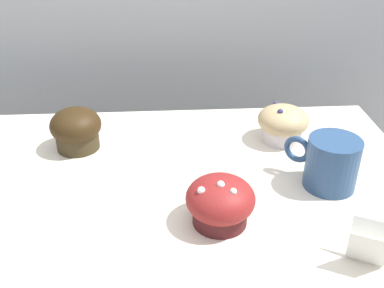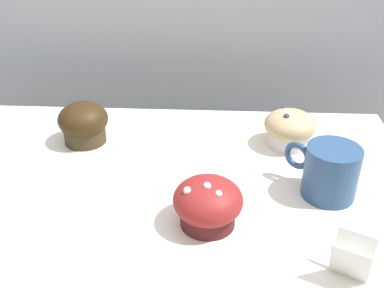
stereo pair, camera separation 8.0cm
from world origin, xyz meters
name	(u,v)px [view 2 (the right image)]	position (x,y,z in m)	size (l,w,h in m)	color
wall_back	(168,66)	(0.00, 0.60, 0.90)	(3.20, 0.10, 1.80)	#B2B7BC
muffin_front_center	(208,204)	(0.13, -0.08, 0.94)	(0.10, 0.10, 0.08)	#4B1A1B
muffin_back_left	(84,123)	(-0.12, 0.16, 0.94)	(0.10, 0.10, 0.08)	#3B301C
muffin_back_right	(290,128)	(0.28, 0.17, 0.94)	(0.10, 0.10, 0.08)	silver
coffee_cup	(330,170)	(0.32, 0.01, 0.95)	(0.11, 0.11, 0.09)	navy
price_card	(352,258)	(0.31, -0.17, 0.93)	(0.06, 0.06, 0.06)	white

